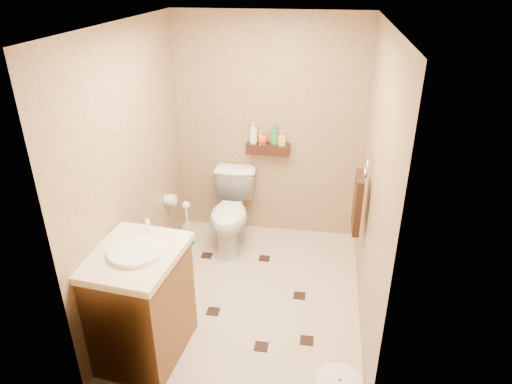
# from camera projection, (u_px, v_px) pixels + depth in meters

# --- Properties ---
(ground) EXTENTS (2.50, 2.50, 0.00)m
(ground) POSITION_uv_depth(u_px,v_px,m) (250.00, 295.00, 4.26)
(ground) COLOR #BEA98B
(ground) RESTS_ON ground
(wall_back) EXTENTS (2.00, 0.04, 2.40)m
(wall_back) POSITION_uv_depth(u_px,v_px,m) (269.00, 130.00, 4.84)
(wall_back) COLOR tan
(wall_back) RESTS_ON ground
(wall_front) EXTENTS (2.00, 0.04, 2.40)m
(wall_front) POSITION_uv_depth(u_px,v_px,m) (212.00, 268.00, 2.63)
(wall_front) COLOR tan
(wall_front) RESTS_ON ground
(wall_left) EXTENTS (0.04, 2.50, 2.40)m
(wall_left) POSITION_uv_depth(u_px,v_px,m) (133.00, 171.00, 3.87)
(wall_left) COLOR tan
(wall_left) RESTS_ON ground
(wall_right) EXTENTS (0.04, 2.50, 2.40)m
(wall_right) POSITION_uv_depth(u_px,v_px,m) (374.00, 187.00, 3.59)
(wall_right) COLOR tan
(wall_right) RESTS_ON ground
(ceiling) EXTENTS (2.00, 2.50, 0.02)m
(ceiling) POSITION_uv_depth(u_px,v_px,m) (248.00, 23.00, 3.20)
(ceiling) COLOR white
(ceiling) RESTS_ON wall_back
(wall_shelf) EXTENTS (0.46, 0.14, 0.10)m
(wall_shelf) POSITION_uv_depth(u_px,v_px,m) (268.00, 149.00, 4.85)
(wall_shelf) COLOR #33170D
(wall_shelf) RESTS_ON wall_back
(floor_accents) EXTENTS (1.23, 1.34, 0.01)m
(floor_accents) POSITION_uv_depth(u_px,v_px,m) (257.00, 297.00, 4.23)
(floor_accents) COLOR black
(floor_accents) RESTS_ON ground
(toilet) EXTENTS (0.48, 0.81, 0.80)m
(toilet) POSITION_uv_depth(u_px,v_px,m) (231.00, 212.00, 4.87)
(toilet) COLOR white
(toilet) RESTS_ON ground
(vanity) EXTENTS (0.70, 0.82, 1.07)m
(vanity) POSITION_uv_depth(u_px,v_px,m) (141.00, 302.00, 3.45)
(vanity) COLOR brown
(vanity) RESTS_ON ground
(bathroom_scale) EXTENTS (0.44, 0.44, 0.07)m
(bathroom_scale) POSITION_uv_depth(u_px,v_px,m) (339.00, 383.00, 3.32)
(bathroom_scale) COLOR white
(bathroom_scale) RESTS_ON ground
(toilet_brush) EXTENTS (0.12, 0.12, 0.53)m
(toilet_brush) POSITION_uv_depth(u_px,v_px,m) (188.00, 229.00, 4.98)
(toilet_brush) COLOR #175D5B
(toilet_brush) RESTS_ON ground
(towel_ring) EXTENTS (0.12, 0.30, 0.76)m
(towel_ring) POSITION_uv_depth(u_px,v_px,m) (358.00, 200.00, 3.94)
(towel_ring) COLOR silver
(towel_ring) RESTS_ON wall_right
(toilet_paper) EXTENTS (0.12, 0.11, 0.12)m
(toilet_paper) POSITION_uv_depth(u_px,v_px,m) (170.00, 200.00, 4.71)
(toilet_paper) COLOR white
(toilet_paper) RESTS_ON wall_left
(bottle_a) EXTENTS (0.13, 0.13, 0.23)m
(bottle_a) POSITION_uv_depth(u_px,v_px,m) (253.00, 133.00, 4.80)
(bottle_a) COLOR silver
(bottle_a) RESTS_ON wall_shelf
(bottle_b) EXTENTS (0.08, 0.08, 0.15)m
(bottle_b) POSITION_uv_depth(u_px,v_px,m) (262.00, 138.00, 4.80)
(bottle_b) COLOR yellow
(bottle_b) RESTS_ON wall_shelf
(bottle_c) EXTENTS (0.14, 0.14, 0.14)m
(bottle_c) POSITION_uv_depth(u_px,v_px,m) (263.00, 138.00, 4.80)
(bottle_c) COLOR red
(bottle_c) RESTS_ON wall_shelf
(bottle_d) EXTENTS (0.13, 0.13, 0.23)m
(bottle_d) POSITION_uv_depth(u_px,v_px,m) (275.00, 134.00, 4.76)
(bottle_d) COLOR #2C852E
(bottle_d) RESTS_ON wall_shelf
(bottle_e) EXTENTS (0.09, 0.09, 0.16)m
(bottle_e) POSITION_uv_depth(u_px,v_px,m) (281.00, 138.00, 4.77)
(bottle_e) COLOR #FEB754
(bottle_e) RESTS_ON wall_shelf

